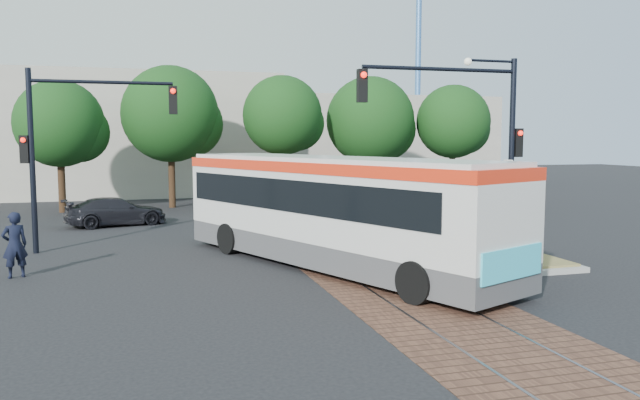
% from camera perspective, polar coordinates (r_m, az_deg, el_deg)
% --- Properties ---
extents(ground, '(120.00, 120.00, 0.00)m').
position_cam_1_polar(ground, '(19.37, 2.68, -5.52)').
color(ground, black).
rests_on(ground, ground).
extents(trackbed, '(3.60, 40.00, 0.02)m').
position_cam_1_polar(trackbed, '(23.13, -0.51, -3.67)').
color(trackbed, brown).
rests_on(trackbed, ground).
extents(tree_row, '(26.40, 5.60, 7.67)m').
position_cam_1_polar(tree_row, '(35.20, -4.08, 7.40)').
color(tree_row, '#382314').
rests_on(tree_row, ground).
extents(warehouses, '(40.00, 13.00, 8.00)m').
position_cam_1_polar(warehouses, '(47.07, -9.30, 5.63)').
color(warehouses, '#ADA899').
rests_on(warehouses, ground).
extents(crane, '(8.00, 0.50, 18.00)m').
position_cam_1_polar(crane, '(57.76, 8.96, 12.64)').
color(crane, '#3F72B2').
rests_on(crane, ground).
extents(city_bus, '(7.10, 12.02, 3.22)m').
position_cam_1_polar(city_bus, '(18.05, 0.98, -0.57)').
color(city_bus, '#444446').
rests_on(city_bus, ground).
extents(traffic_island, '(2.20, 5.20, 1.13)m').
position_cam_1_polar(traffic_island, '(20.58, 16.36, -4.15)').
color(traffic_island, gray).
rests_on(traffic_island, ground).
extents(signal_pole_main, '(5.49, 0.46, 6.00)m').
position_cam_1_polar(signal_pole_main, '(19.88, 14.18, 6.65)').
color(signal_pole_main, black).
rests_on(signal_pole_main, ground).
extents(signal_pole_left, '(4.99, 0.34, 6.00)m').
position_cam_1_polar(signal_pole_left, '(22.10, -22.01, 5.54)').
color(signal_pole_left, black).
rests_on(signal_pole_left, ground).
extents(officer, '(0.77, 0.65, 1.79)m').
position_cam_1_polar(officer, '(18.70, -26.14, -3.70)').
color(officer, black).
rests_on(officer, ground).
extents(parked_car, '(4.54, 2.79, 1.23)m').
position_cam_1_polar(parked_car, '(28.34, -18.17, -1.00)').
color(parked_car, black).
rests_on(parked_car, ground).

